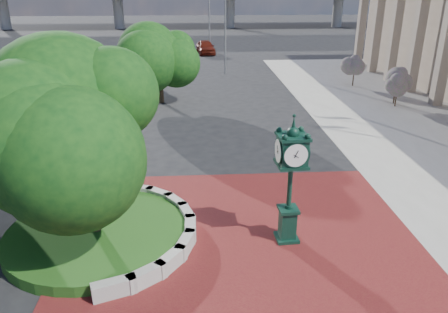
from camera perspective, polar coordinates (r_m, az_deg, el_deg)
ground at (r=15.62m, az=2.30°, el=-10.09°), size 200.00×200.00×0.00m
plaza at (r=14.78m, az=2.71°, el=-12.09°), size 12.00×12.00×0.04m
planter_wall at (r=15.46m, az=-7.86°, el=-9.51°), size 2.96×6.77×0.54m
grass_bed at (r=15.84m, az=-16.26°, el=-9.72°), size 6.10×6.10×0.40m
tree_planter at (r=14.35m, az=-17.75°, el=2.35°), size 5.20×5.20×6.33m
tree_street at (r=31.64m, az=-8.47°, el=12.68°), size 4.40×4.40×5.45m
post_clock at (r=14.29m, az=8.67°, el=-2.47°), size 0.98×0.98×4.44m
parked_car at (r=53.74m, az=-2.42°, el=14.10°), size 2.42×4.87×1.60m
street_lamp_near at (r=41.37m, az=0.45°, el=17.61°), size 1.81×0.94×8.60m
street_lamp_far at (r=53.34m, az=-1.70°, el=18.90°), size 2.02×0.25×9.03m
shrub_near at (r=32.81m, az=21.78°, el=8.76°), size 1.20×1.20×2.20m
shrub_mid at (r=33.58m, az=21.61°, el=9.06°), size 1.20×1.20×2.20m
shrub_far at (r=38.25m, az=16.68°, el=11.12°), size 1.20×1.20×2.20m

